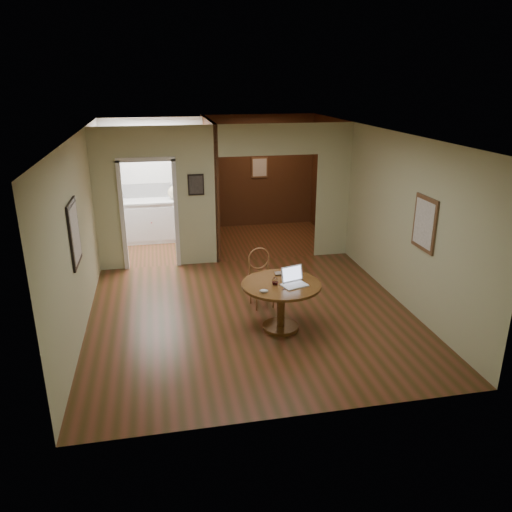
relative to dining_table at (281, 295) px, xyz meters
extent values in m
plane|color=#453013|center=(-0.34, 0.48, -0.53)|extent=(5.00, 5.00, 0.00)
plane|color=white|center=(-0.34, 0.48, 2.17)|extent=(5.00, 5.00, 0.00)
plane|color=#BCBA92|center=(-0.34, -2.02, 0.82)|extent=(5.00, 0.00, 5.00)
plane|color=#BCBA92|center=(-2.84, 0.48, 0.82)|extent=(0.00, 5.00, 5.00)
plane|color=#BCBA92|center=(2.16, 0.48, 0.82)|extent=(0.00, 5.00, 5.00)
cube|color=#BCBA92|center=(-2.59, 2.98, 0.82)|extent=(0.50, 2.70, 0.04)
cube|color=#BCBA92|center=(-0.94, 2.98, 0.82)|extent=(0.80, 2.70, 0.04)
cube|color=#BCBA92|center=(1.81, 2.98, 0.82)|extent=(0.70, 2.70, 0.04)
plane|color=silver|center=(-1.69, 4.98, 0.82)|extent=(2.70, 0.00, 2.70)
plane|color=#3D1E11|center=(0.81, 5.48, 0.82)|extent=(2.70, 0.00, 2.70)
cube|color=#3D1E11|center=(-0.54, 4.23, 0.82)|extent=(0.08, 2.50, 2.70)
cube|color=black|center=(-2.82, 0.48, 0.97)|extent=(0.03, 0.70, 0.90)
cube|color=brown|center=(2.14, -0.02, 0.97)|extent=(0.03, 0.60, 0.80)
cube|color=black|center=(-0.94, 2.96, 1.07)|extent=(0.30, 0.03, 0.40)
cube|color=white|center=(0.81, 5.46, 0.92)|extent=(0.40, 0.03, 0.50)
cube|color=white|center=(-1.69, 4.96, 0.57)|extent=(2.00, 0.02, 0.32)
cylinder|color=brown|center=(0.00, 0.00, -0.51)|extent=(0.54, 0.54, 0.05)
cylinder|color=brown|center=(0.00, 0.00, -0.18)|extent=(0.12, 0.12, 0.62)
cylinder|color=brown|center=(0.00, 0.00, 0.17)|extent=(1.15, 1.15, 0.04)
cylinder|color=#905F33|center=(-0.11, 0.81, -0.10)|extent=(0.46, 0.46, 0.03)
cylinder|color=#905F33|center=(-0.23, 0.65, -0.32)|extent=(0.03, 0.03, 0.43)
cylinder|color=#905F33|center=(0.05, 0.69, -0.32)|extent=(0.03, 0.03, 0.43)
cylinder|color=#905F33|center=(-0.27, 0.94, -0.32)|extent=(0.03, 0.03, 0.43)
cylinder|color=#905F33|center=(0.01, 0.98, -0.32)|extent=(0.03, 0.03, 0.43)
cylinder|color=#905F33|center=(-0.29, 0.93, 0.08)|extent=(0.02, 0.02, 0.35)
cylinder|color=#905F33|center=(0.03, 0.98, 0.08)|extent=(0.02, 0.02, 0.35)
torus|color=#905F33|center=(-0.13, 0.97, 0.23)|extent=(0.37, 0.08, 0.37)
cube|color=white|center=(0.16, -0.12, 0.20)|extent=(0.40, 0.33, 0.02)
cube|color=silver|center=(0.16, -0.15, 0.20)|extent=(0.32, 0.21, 0.00)
cube|color=white|center=(0.16, 0.02, 0.32)|extent=(0.35, 0.16, 0.23)
cube|color=#8790AC|center=(0.16, 0.01, 0.32)|extent=(0.30, 0.13, 0.19)
imported|color=#ABABB0|center=(0.15, 0.29, 0.20)|extent=(0.33, 0.23, 0.03)
ellipsoid|color=white|center=(-0.32, -0.27, 0.21)|extent=(0.13, 0.10, 0.05)
cylinder|color=#0B1851|center=(0.01, -0.20, 0.19)|extent=(0.10, 0.10, 0.01)
cube|color=white|center=(-1.69, 4.68, -0.08)|extent=(2.00, 0.55, 0.90)
cube|color=silver|center=(-1.69, 4.68, 0.39)|extent=(2.06, 0.60, 0.04)
sphere|color=#B20C0C|center=(-1.84, 4.39, -0.03)|extent=(0.03, 0.03, 0.03)
sphere|color=#B20C0C|center=(-0.84, 4.39, -0.03)|extent=(0.03, 0.03, 0.03)
ellipsoid|color=beige|center=(-1.29, 4.68, 0.56)|extent=(0.31, 0.27, 0.30)
camera|label=1|loc=(-1.66, -6.41, 2.98)|focal=35.00mm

